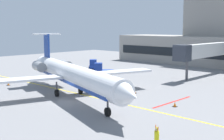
{
  "coord_description": "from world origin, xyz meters",
  "views": [
    {
      "loc": [
        28.37,
        -22.45,
        8.85
      ],
      "look_at": [
        -0.53,
        7.8,
        3.0
      ],
      "focal_mm": 49.35,
      "sensor_mm": 36.0,
      "label": 1
    }
  ],
  "objects": [
    {
      "name": "baggage_tug",
      "position": [
        -19.04,
        21.45,
        0.96
      ],
      "size": [
        3.76,
        3.79,
        2.13
      ],
      "color": "#19389E",
      "rests_on": "ground"
    },
    {
      "name": "marshaller",
      "position": [
        16.16,
        -5.07,
        0.99
      ],
      "size": [
        0.75,
        0.52,
        1.93
      ],
      "color": "#191E33",
      "rests_on": "ground"
    },
    {
      "name": "regional_jet",
      "position": [
        -2.25,
        1.95,
        2.91
      ],
      "size": [
        29.81,
        24.13,
        7.88
      ],
      "color": "white",
      "rests_on": "ground"
    },
    {
      "name": "safety_cone_delta",
      "position": [
        -1.48,
        10.7,
        0.25
      ],
      "size": [
        0.47,
        0.47,
        0.55
      ],
      "color": "orange",
      "rests_on": "ground"
    },
    {
      "name": "jet_bridge_west",
      "position": [
        2.26,
        29.42,
        4.63
      ],
      "size": [
        2.4,
        19.69,
        6.01
      ],
      "color": "silver",
      "rests_on": "ground"
    },
    {
      "name": "pushback_tractor",
      "position": [
        -11.95,
        16.96,
        1.02
      ],
      "size": [
        3.79,
        3.74,
        2.28
      ],
      "color": "#19389E",
      "rests_on": "ground"
    },
    {
      "name": "ground",
      "position": [
        0.0,
        0.0,
        -0.05
      ],
      "size": [
        120.0,
        120.0,
        0.11
      ],
      "color": "slate"
    },
    {
      "name": "safety_cone_charlie",
      "position": [
        -15.09,
        0.04,
        0.25
      ],
      "size": [
        0.47,
        0.47,
        0.55
      ],
      "color": "orange",
      "rests_on": "ground"
    },
    {
      "name": "safety_cone_bravo",
      "position": [
        2.49,
        9.03,
        0.25
      ],
      "size": [
        0.47,
        0.47,
        0.55
      ],
      "color": "orange",
      "rests_on": "ground"
    },
    {
      "name": "safety_cone_alpha",
      "position": [
        10.29,
        6.67,
        0.25
      ],
      "size": [
        0.47,
        0.47,
        0.55
      ],
      "color": "orange",
      "rests_on": "ground"
    }
  ]
}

